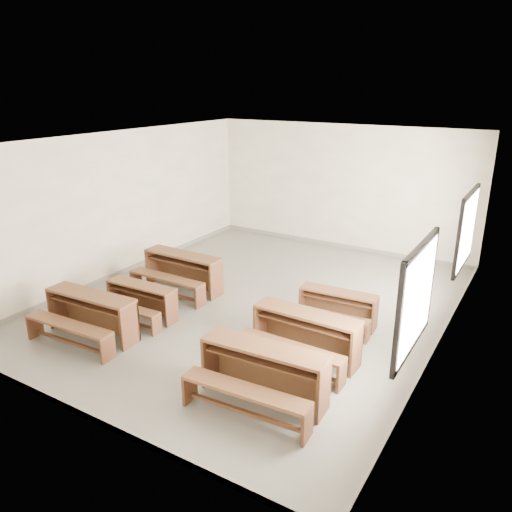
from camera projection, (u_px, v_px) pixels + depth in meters
The scene contains 7 objects.
room at pixel (260, 198), 9.20m from camera, with size 8.50×8.50×3.20m.
desk_set_0 at pixel (90, 312), 8.52m from camera, with size 1.76×0.98×0.77m.
desk_set_1 at pixel (140, 298), 9.26m from camera, with size 1.45×0.79×0.64m.
desk_set_2 at pixel (182, 269), 10.45m from camera, with size 1.77×0.93×0.79m.
desk_set_3 at pixel (262, 370), 6.78m from camera, with size 1.83×1.03×0.80m.
desk_set_4 at pixel (305, 333), 7.83m from camera, with size 1.75×0.93×0.78m.
desk_set_5 at pixel (337, 306), 8.98m from camera, with size 1.44×0.81×0.63m.
Camera 1 is at (4.70, -7.77, 4.17)m, focal length 35.00 mm.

